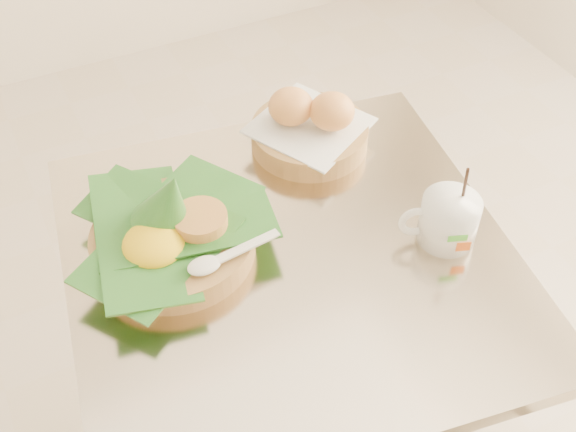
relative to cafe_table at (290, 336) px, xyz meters
name	(u,v)px	position (x,y,z in m)	size (l,w,h in m)	color
cafe_table	(290,336)	(0.00, 0.00, 0.00)	(0.79, 0.79, 0.75)	gray
rice_basket	(172,233)	(-0.16, 0.09, 0.26)	(0.32, 0.32, 0.16)	#A27B45
bread_basket	(310,127)	(0.15, 0.23, 0.26)	(0.25, 0.25, 0.11)	#A27B45
coffee_mug	(447,219)	(0.24, -0.08, 0.26)	(0.13, 0.10, 0.16)	white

